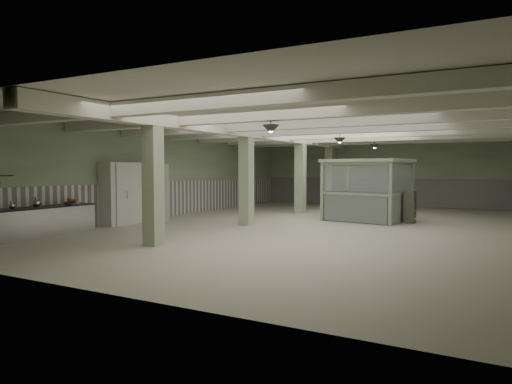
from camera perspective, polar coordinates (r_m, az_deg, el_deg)
The scene contains 30 objects.
floor at distance 16.49m, azimuth 8.12°, elevation -4.24°, with size 20.00×20.00×0.00m, color #BCB5A5.
ceiling at distance 16.43m, azimuth 8.21°, elevation 8.32°, with size 14.00×20.00×0.02m, color silver.
wall_back at distance 25.97m, azimuth 15.88°, elevation 2.29°, with size 14.00×0.02×3.60m, color #A8C19A.
wall_front at distance 7.81m, azimuth -18.34°, elevation 0.87°, with size 14.00×0.02×3.60m, color #A8C19A.
wall_left at distance 19.91m, azimuth -11.09°, elevation 2.17°, with size 0.02×20.00×3.60m, color #A8C19A.
wainscot_left at distance 19.93m, azimuth -11.01°, elevation -0.85°, with size 0.05×19.90×1.50m, color white.
wainscot_back at distance 25.97m, azimuth 15.84°, elevation -0.03°, with size 13.90×0.05×1.50m, color white.
girder at distance 17.43m, azimuth 0.42°, elevation 7.31°, with size 0.45×19.90×0.40m, color silver.
beam_a at distance 9.78m, azimuth -7.55°, elevation 10.92°, with size 13.90×0.35×0.32m, color silver.
beam_b at distance 11.87m, azimuth -0.33°, elevation 9.53°, with size 13.90×0.35×0.32m, color silver.
beam_c at distance 14.10m, azimuth 4.64°, elevation 8.49°, with size 13.90×0.35×0.32m, color silver.
beam_d at distance 16.41m, azimuth 8.21°, elevation 7.69°, with size 13.90×0.35×0.32m, color silver.
beam_e at distance 18.77m, azimuth 10.88°, elevation 7.07°, with size 13.90×0.35×0.32m, color silver.
beam_f at distance 21.16m, azimuth 12.95°, elevation 6.58°, with size 13.90×0.35×0.32m, color silver.
beam_g at distance 23.57m, azimuth 14.60°, elevation 6.19°, with size 13.90×0.35×0.32m, color silver.
column_a at distance 12.42m, azimuth -12.75°, elevation 1.68°, with size 0.42×0.42×3.60m, color #A2B491.
column_b at distance 16.51m, azimuth -1.22°, elevation 2.07°, with size 0.42×0.42×3.60m, color #A2B491.
column_c at distance 21.00m, azimuth 5.57°, elevation 2.25°, with size 0.42×0.42×3.60m, color #A2B491.
column_d at distance 24.73m, azimuth 9.20°, elevation 2.34°, with size 0.42×0.42×3.60m, color #A2B491.
pendant_front at distance 11.61m, azimuth 1.86°, elevation 7.85°, with size 0.44×0.44×0.22m, color #29372B.
pendant_mid at distance 16.69m, azimuth 10.42°, elevation 6.32°, with size 0.44×0.44×0.22m, color #29372B.
pendant_back at distance 21.49m, azimuth 14.59°, elevation 5.52°, with size 0.44×0.44×0.22m, color #29372B.
prep_counter at distance 14.89m, azimuth -27.09°, elevation -3.53°, with size 0.81×4.64×0.91m.
pitcher_near at distance 14.60m, azimuth -28.22°, elevation -1.47°, with size 0.17×0.19×0.24m, color #ACADB1, non-canonical shape.
pitcher_far at distance 14.97m, azimuth -25.76°, elevation -1.17°, with size 0.22×0.25×0.32m, color #ACADB1, non-canonical shape.
veg_colander at distance 15.66m, azimuth -22.17°, elevation -1.16°, with size 0.41×0.41×0.19m, color #38383C, non-canonical shape.
orange_bowl at distance 16.07m, azimuth -21.61°, elevation -1.22°, with size 0.25×0.25×0.09m, color #B2B2B7.
walkin_cooler at distance 17.80m, azimuth -15.31°, elevation 0.05°, with size 1.21×2.59×2.37m.
guard_booth at distance 18.54m, azimuth 13.77°, elevation 1.66°, with size 3.36×2.97×2.42m.
filing_cabinet at distance 18.15m, azimuth 18.66°, elevation -1.77°, with size 0.39×0.56×1.22m, color #505043.
Camera 1 is at (5.70, -15.33, 2.07)m, focal length 32.00 mm.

